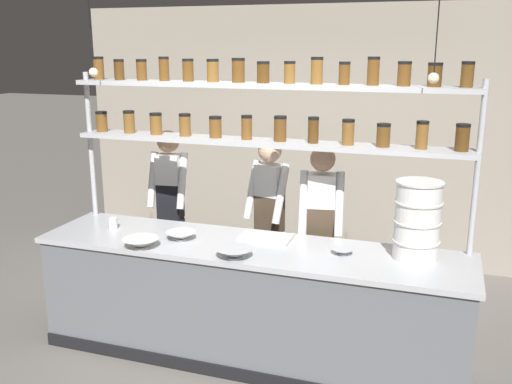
{
  "coord_description": "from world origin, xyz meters",
  "views": [
    {
      "loc": [
        1.34,
        -3.82,
        2.38
      ],
      "look_at": [
        -0.01,
        0.2,
        1.29
      ],
      "focal_mm": 40.0,
      "sensor_mm": 36.0,
      "label": 1
    }
  ],
  "objects_px": {
    "chef_left": "(170,203)",
    "prep_bowl_near_right": "(141,243)",
    "prep_bowl_near_left": "(181,236)",
    "prep_bowl_center_front": "(234,253)",
    "prep_bowl_center_back": "(343,252)",
    "cutting_board": "(266,237)",
    "spice_shelf_unit": "(264,117)",
    "chef_right": "(321,229)",
    "container_stack": "(417,220)",
    "serving_cup_front": "(113,223)",
    "chef_center": "(269,216)"
  },
  "relations": [
    {
      "from": "prep_bowl_near_left",
      "to": "chef_left",
      "type": "bearing_deg",
      "value": 121.39
    },
    {
      "from": "chef_right",
      "to": "prep_bowl_center_back",
      "type": "distance_m",
      "value": 0.61
    },
    {
      "from": "chef_left",
      "to": "cutting_board",
      "type": "relative_size",
      "value": 4.05
    },
    {
      "from": "prep_bowl_near_right",
      "to": "serving_cup_front",
      "type": "bearing_deg",
      "value": 143.49
    },
    {
      "from": "chef_left",
      "to": "container_stack",
      "type": "height_order",
      "value": "chef_left"
    },
    {
      "from": "chef_center",
      "to": "cutting_board",
      "type": "relative_size",
      "value": 4.02
    },
    {
      "from": "prep_bowl_center_front",
      "to": "serving_cup_front",
      "type": "bearing_deg",
      "value": 165.68
    },
    {
      "from": "prep_bowl_near_right",
      "to": "container_stack",
      "type": "bearing_deg",
      "value": 12.51
    },
    {
      "from": "chef_left",
      "to": "prep_bowl_center_front",
      "type": "relative_size",
      "value": 6.05
    },
    {
      "from": "container_stack",
      "to": "prep_bowl_near_right",
      "type": "height_order",
      "value": "container_stack"
    },
    {
      "from": "prep_bowl_near_left",
      "to": "serving_cup_front",
      "type": "height_order",
      "value": "serving_cup_front"
    },
    {
      "from": "prep_bowl_near_left",
      "to": "serving_cup_front",
      "type": "xyz_separation_m",
      "value": [
        -0.64,
        0.07,
        0.02
      ]
    },
    {
      "from": "chef_center",
      "to": "cutting_board",
      "type": "height_order",
      "value": "chef_center"
    },
    {
      "from": "chef_center",
      "to": "prep_bowl_near_right",
      "type": "xyz_separation_m",
      "value": [
        -0.66,
        -1.08,
        0.04
      ]
    },
    {
      "from": "cutting_board",
      "to": "chef_left",
      "type": "bearing_deg",
      "value": 150.38
    },
    {
      "from": "cutting_board",
      "to": "prep_bowl_near_right",
      "type": "distance_m",
      "value": 0.96
    },
    {
      "from": "spice_shelf_unit",
      "to": "container_stack",
      "type": "xyz_separation_m",
      "value": [
        1.19,
        -0.21,
        -0.65
      ]
    },
    {
      "from": "cutting_board",
      "to": "prep_bowl_center_back",
      "type": "xyz_separation_m",
      "value": [
        0.63,
        -0.15,
        0.01
      ]
    },
    {
      "from": "chef_left",
      "to": "container_stack",
      "type": "xyz_separation_m",
      "value": [
        2.29,
        -0.72,
        0.27
      ]
    },
    {
      "from": "chef_left",
      "to": "prep_bowl_near_right",
      "type": "height_order",
      "value": "chef_left"
    },
    {
      "from": "prep_bowl_center_back",
      "to": "cutting_board",
      "type": "bearing_deg",
      "value": 166.61
    },
    {
      "from": "prep_bowl_near_left",
      "to": "spice_shelf_unit",
      "type": "bearing_deg",
      "value": 34.62
    },
    {
      "from": "prep_bowl_center_back",
      "to": "serving_cup_front",
      "type": "height_order",
      "value": "serving_cup_front"
    },
    {
      "from": "container_stack",
      "to": "chef_center",
      "type": "bearing_deg",
      "value": 152.98
    },
    {
      "from": "chef_center",
      "to": "spice_shelf_unit",
      "type": "bearing_deg",
      "value": -65.66
    },
    {
      "from": "prep_bowl_center_front",
      "to": "prep_bowl_center_back",
      "type": "xyz_separation_m",
      "value": [
        0.71,
        0.32,
        -0.01
      ]
    },
    {
      "from": "prep_bowl_near_right",
      "to": "spice_shelf_unit",
      "type": "bearing_deg",
      "value": 40.51
    },
    {
      "from": "prep_bowl_center_back",
      "to": "prep_bowl_near_right",
      "type": "bearing_deg",
      "value": -166.64
    },
    {
      "from": "serving_cup_front",
      "to": "prep_bowl_center_back",
      "type": "bearing_deg",
      "value": 0.47
    },
    {
      "from": "chef_left",
      "to": "cutting_board",
      "type": "distance_m",
      "value": 1.34
    },
    {
      "from": "serving_cup_front",
      "to": "cutting_board",
      "type": "bearing_deg",
      "value": 7.43
    },
    {
      "from": "container_stack",
      "to": "serving_cup_front",
      "type": "distance_m",
      "value": 2.4
    },
    {
      "from": "spice_shelf_unit",
      "to": "prep_bowl_center_front",
      "type": "height_order",
      "value": "spice_shelf_unit"
    },
    {
      "from": "chef_center",
      "to": "cutting_board",
      "type": "distance_m",
      "value": 0.61
    },
    {
      "from": "chef_left",
      "to": "prep_bowl_near_right",
      "type": "distance_m",
      "value": 1.21
    },
    {
      "from": "spice_shelf_unit",
      "to": "chef_right",
      "type": "height_order",
      "value": "spice_shelf_unit"
    },
    {
      "from": "prep_bowl_near_left",
      "to": "prep_bowl_center_front",
      "type": "xyz_separation_m",
      "value": [
        0.53,
        -0.23,
        0.0
      ]
    },
    {
      "from": "chef_right",
      "to": "prep_bowl_near_left",
      "type": "height_order",
      "value": "chef_right"
    },
    {
      "from": "chef_left",
      "to": "prep_bowl_near_left",
      "type": "relative_size",
      "value": 6.97
    },
    {
      "from": "prep_bowl_center_front",
      "to": "prep_bowl_near_left",
      "type": "bearing_deg",
      "value": 156.3
    },
    {
      "from": "chef_right",
      "to": "cutting_board",
      "type": "bearing_deg",
      "value": -141.18
    },
    {
      "from": "container_stack",
      "to": "prep_bowl_near_right",
      "type": "relative_size",
      "value": 2.06
    },
    {
      "from": "serving_cup_front",
      "to": "prep_bowl_center_front",
      "type": "bearing_deg",
      "value": -14.32
    },
    {
      "from": "container_stack",
      "to": "serving_cup_front",
      "type": "bearing_deg",
      "value": -177.53
    },
    {
      "from": "chef_left",
      "to": "chef_center",
      "type": "relative_size",
      "value": 1.01
    },
    {
      "from": "prep_bowl_near_left",
      "to": "serving_cup_front",
      "type": "distance_m",
      "value": 0.65
    },
    {
      "from": "container_stack",
      "to": "prep_bowl_near_left",
      "type": "height_order",
      "value": "container_stack"
    },
    {
      "from": "prep_bowl_near_left",
      "to": "prep_bowl_center_back",
      "type": "distance_m",
      "value": 1.25
    },
    {
      "from": "spice_shelf_unit",
      "to": "chef_left",
      "type": "distance_m",
      "value": 1.52
    },
    {
      "from": "prep_bowl_near_left",
      "to": "cutting_board",
      "type": "bearing_deg",
      "value": 20.47
    }
  ]
}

